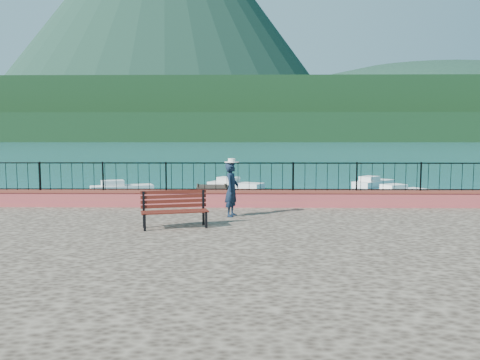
{
  "coord_description": "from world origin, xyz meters",
  "views": [
    {
      "loc": [
        0.3,
        -12.41,
        3.65
      ],
      "look_at": [
        0.09,
        2.0,
        2.3
      ],
      "focal_mm": 35.0,
      "sensor_mm": 36.0,
      "label": 1
    }
  ],
  "objects_px": {
    "park_bench": "(175,217)",
    "boat_3": "(122,186)",
    "boat_2": "(400,190)",
    "boat_1": "(254,202)",
    "boat_4": "(236,183)",
    "boat_0": "(107,203)",
    "person": "(232,189)",
    "boat_5": "(374,181)"
  },
  "relations": [
    {
      "from": "boat_5",
      "to": "boat_1",
      "type": "bearing_deg",
      "value": -173.15
    },
    {
      "from": "boat_1",
      "to": "boat_2",
      "type": "height_order",
      "value": "same"
    },
    {
      "from": "person",
      "to": "boat_4",
      "type": "relative_size",
      "value": 0.42
    },
    {
      "from": "boat_2",
      "to": "boat_5",
      "type": "bearing_deg",
      "value": 62.14
    },
    {
      "from": "boat_3",
      "to": "boat_5",
      "type": "relative_size",
      "value": 1.05
    },
    {
      "from": "boat_2",
      "to": "boat_4",
      "type": "height_order",
      "value": "same"
    },
    {
      "from": "person",
      "to": "boat_5",
      "type": "bearing_deg",
      "value": -10.54
    },
    {
      "from": "boat_0",
      "to": "boat_1",
      "type": "bearing_deg",
      "value": 9.58
    },
    {
      "from": "boat_1",
      "to": "boat_3",
      "type": "height_order",
      "value": "same"
    },
    {
      "from": "park_bench",
      "to": "person",
      "type": "height_order",
      "value": "person"
    },
    {
      "from": "park_bench",
      "to": "boat_5",
      "type": "xyz_separation_m",
      "value": [
        11.2,
        21.73,
        -1.1
      ]
    },
    {
      "from": "person",
      "to": "boat_3",
      "type": "distance_m",
      "value": 18.14
    },
    {
      "from": "person",
      "to": "park_bench",
      "type": "bearing_deg",
      "value": 156.63
    },
    {
      "from": "boat_1",
      "to": "person",
      "type": "bearing_deg",
      "value": -68.4
    },
    {
      "from": "boat_5",
      "to": "park_bench",
      "type": "bearing_deg",
      "value": -162.05
    },
    {
      "from": "boat_3",
      "to": "boat_5",
      "type": "xyz_separation_m",
      "value": [
        17.5,
        3.58,
        0.0
      ]
    },
    {
      "from": "boat_3",
      "to": "boat_4",
      "type": "height_order",
      "value": "same"
    },
    {
      "from": "boat_2",
      "to": "boat_4",
      "type": "distance_m",
      "value": 10.99
    },
    {
      "from": "person",
      "to": "boat_1",
      "type": "xyz_separation_m",
      "value": [
        0.8,
        8.62,
        -1.63
      ]
    },
    {
      "from": "boat_0",
      "to": "boat_2",
      "type": "xyz_separation_m",
      "value": [
        16.2,
        5.69,
        0.0
      ]
    },
    {
      "from": "person",
      "to": "boat_1",
      "type": "distance_m",
      "value": 8.81
    },
    {
      "from": "boat_2",
      "to": "boat_5",
      "type": "distance_m",
      "value": 5.8
    },
    {
      "from": "park_bench",
      "to": "boat_4",
      "type": "distance_m",
      "value": 20.32
    },
    {
      "from": "boat_0",
      "to": "boat_4",
      "type": "xyz_separation_m",
      "value": [
        6.1,
        10.03,
        0.0
      ]
    },
    {
      "from": "boat_0",
      "to": "boat_2",
      "type": "distance_m",
      "value": 17.17
    },
    {
      "from": "boat_0",
      "to": "boat_5",
      "type": "distance_m",
      "value": 19.82
    },
    {
      "from": "boat_3",
      "to": "boat_0",
      "type": "bearing_deg",
      "value": -102.3
    },
    {
      "from": "boat_0",
      "to": "boat_1",
      "type": "relative_size",
      "value": 0.97
    },
    {
      "from": "boat_2",
      "to": "boat_3",
      "type": "distance_m",
      "value": 17.69
    },
    {
      "from": "park_bench",
      "to": "person",
      "type": "distance_m",
      "value": 2.41
    },
    {
      "from": "boat_1",
      "to": "boat_0",
      "type": "bearing_deg",
      "value": -151.37
    },
    {
      "from": "park_bench",
      "to": "boat_2",
      "type": "bearing_deg",
      "value": 39.73
    },
    {
      "from": "park_bench",
      "to": "boat_0",
      "type": "xyz_separation_m",
      "value": [
        -4.95,
        10.24,
        -1.1
      ]
    },
    {
      "from": "park_bench",
      "to": "boat_3",
      "type": "bearing_deg",
      "value": 94.12
    },
    {
      "from": "boat_2",
      "to": "park_bench",
      "type": "bearing_deg",
      "value": -153.65
    },
    {
      "from": "park_bench",
      "to": "boat_1",
      "type": "distance_m",
      "value": 10.75
    },
    {
      "from": "boat_1",
      "to": "boat_4",
      "type": "bearing_deg",
      "value": 123.44
    },
    {
      "from": "park_bench",
      "to": "boat_5",
      "type": "bearing_deg",
      "value": 47.7
    },
    {
      "from": "boat_5",
      "to": "boat_3",
      "type": "bearing_deg",
      "value": 146.8
    },
    {
      "from": "boat_5",
      "to": "boat_2",
      "type": "bearing_deg",
      "value": -134.24
    },
    {
      "from": "person",
      "to": "boat_2",
      "type": "relative_size",
      "value": 0.45
    },
    {
      "from": "boat_3",
      "to": "boat_2",
      "type": "bearing_deg",
      "value": -29.18
    }
  ]
}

